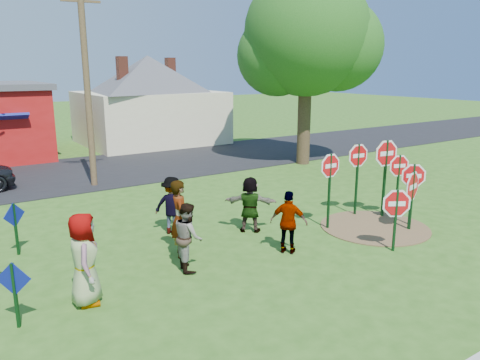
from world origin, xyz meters
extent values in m
plane|color=#2D5618|center=(0.00, 0.00, 0.00)|extent=(120.00, 120.00, 0.00)
cube|color=black|center=(0.00, 11.50, 0.02)|extent=(120.00, 7.50, 0.04)
cylinder|color=brown|center=(4.50, -1.00, 0.01)|extent=(3.20, 3.20, 0.03)
cube|color=navy|center=(-3.00, 14.40, 2.40)|extent=(1.60, 0.78, 0.45)
cube|color=beige|center=(5.50, 18.00, 1.60)|extent=(8.00, 7.00, 3.20)
pyramid|color=#4C4C51|center=(5.50, 18.00, 5.40)|extent=(9.40, 9.40, 2.20)
cube|color=brown|center=(3.50, 17.00, 4.60)|extent=(0.55, 0.55, 1.40)
cube|color=brown|center=(7.50, 19.00, 4.60)|extent=(0.55, 0.55, 1.40)
cube|color=#0E3516|center=(3.46, -2.50, 0.82)|extent=(0.08, 0.08, 1.65)
cylinder|color=white|center=(3.46, -2.50, 1.28)|extent=(0.87, 0.52, 1.00)
cylinder|color=#B50C10|center=(3.46, -2.50, 1.28)|extent=(0.76, 0.46, 0.87)
cube|color=white|center=(3.46, -2.50, 1.28)|extent=(0.38, 0.23, 0.12)
cube|color=#0E3516|center=(4.93, 0.19, 1.16)|extent=(0.06, 0.07, 2.32)
cylinder|color=white|center=(4.93, 0.19, 1.96)|extent=(0.99, 0.15, 1.00)
cylinder|color=#B50C10|center=(4.93, 0.19, 1.96)|extent=(0.86, 0.14, 0.86)
cube|color=white|center=(4.93, 0.19, 1.96)|extent=(0.44, 0.07, 0.12)
cylinder|color=gold|center=(4.93, 0.19, 1.96)|extent=(0.99, 0.15, 1.00)
cube|color=#0E3516|center=(5.75, -0.75, 1.02)|extent=(0.07, 0.07, 2.04)
cylinder|color=white|center=(5.75, -0.75, 1.70)|extent=(0.88, 0.30, 0.92)
cylinder|color=#B50C10|center=(5.75, -0.75, 1.70)|extent=(0.76, 0.26, 0.80)
cube|color=white|center=(5.75, -0.75, 1.70)|extent=(0.39, 0.13, 0.11)
cube|color=#0E3516|center=(5.53, -0.42, 1.24)|extent=(0.07, 0.09, 2.48)
cylinder|color=white|center=(5.53, -0.42, 2.06)|extent=(1.13, 0.21, 1.14)
cylinder|color=#B50C10|center=(5.53, -0.42, 2.06)|extent=(0.97, 0.19, 0.98)
cube|color=white|center=(5.53, -0.42, 2.06)|extent=(0.50, 0.09, 0.14)
cylinder|color=gold|center=(5.53, -0.42, 2.06)|extent=(1.12, 0.20, 1.14)
cube|color=#0E3516|center=(5.17, -1.70, 0.88)|extent=(0.08, 0.09, 1.75)
cylinder|color=white|center=(5.17, -1.70, 1.32)|extent=(1.15, 0.34, 1.19)
cylinder|color=#B50C10|center=(5.17, -1.70, 1.32)|extent=(1.00, 0.30, 1.03)
cube|color=white|center=(5.17, -1.70, 1.32)|extent=(0.51, 0.15, 0.15)
cube|color=#0E3516|center=(5.53, -1.46, 0.95)|extent=(0.08, 0.08, 1.90)
cylinder|color=white|center=(5.53, -1.46, 1.55)|extent=(0.78, 0.61, 0.97)
cylinder|color=#B50C10|center=(5.53, -1.46, 1.55)|extent=(0.67, 0.53, 0.84)
cube|color=white|center=(5.53, -1.46, 1.55)|extent=(0.34, 0.27, 0.12)
cylinder|color=gold|center=(5.53, -1.46, 1.55)|extent=(0.77, 0.61, 0.97)
cube|color=#0E3516|center=(3.25, -0.30, 1.13)|extent=(0.05, 0.06, 2.26)
cylinder|color=white|center=(3.25, -0.30, 1.91)|extent=(0.96, 0.03, 0.96)
cylinder|color=#B50C10|center=(3.25, -0.30, 1.91)|extent=(0.83, 0.03, 0.82)
cube|color=white|center=(3.25, -0.30, 1.91)|extent=(0.42, 0.01, 0.12)
cube|color=#0E3516|center=(-5.32, -1.09, 0.63)|extent=(0.08, 0.08, 1.27)
cube|color=navy|center=(-5.32, -1.09, 0.96)|extent=(0.54, 0.38, 0.65)
cube|color=#0E3516|center=(-4.73, 2.66, 0.68)|extent=(0.07, 0.08, 1.36)
cube|color=navy|center=(-4.73, 2.66, 1.06)|extent=(0.55, 0.36, 0.64)
imported|color=#475090|center=(-4.00, -0.88, 0.96)|extent=(0.82, 1.06, 1.91)
imported|color=#297268|center=(-1.27, 0.32, 0.98)|extent=(0.68, 0.83, 1.97)
imported|color=brown|center=(-1.50, -0.54, 0.81)|extent=(0.79, 0.92, 1.63)
imported|color=#2F2F33|center=(-0.74, 1.92, 0.83)|extent=(1.18, 1.22, 1.67)
imported|color=#44294F|center=(1.09, -1.08, 0.82)|extent=(0.92, 1.00, 1.65)
imported|color=#164720|center=(1.21, 0.81, 0.82)|extent=(1.46, 1.36, 1.64)
cylinder|color=#4C3823|center=(-0.93, 8.76, 4.02)|extent=(0.25, 0.25, 8.04)
cube|color=#4C3823|center=(-0.93, 8.76, 7.06)|extent=(1.43, 0.31, 0.09)
cylinder|color=#382819|center=(9.11, 7.51, 2.50)|extent=(0.64, 0.64, 5.00)
sphere|color=#184F15|center=(9.11, 7.51, 6.25)|extent=(5.91, 5.91, 5.91)
sphere|color=#184F15|center=(10.47, 6.83, 5.68)|extent=(4.32, 4.32, 4.32)
sphere|color=#184F15|center=(8.08, 8.41, 5.22)|extent=(3.86, 3.86, 3.86)
camera|label=1|loc=(-6.23, -9.80, 4.66)|focal=35.00mm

